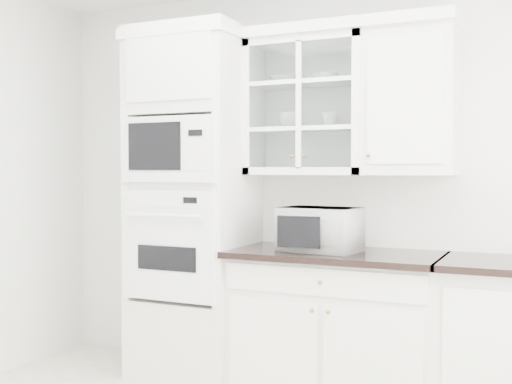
% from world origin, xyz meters
% --- Properties ---
extents(room_shell, '(4.00, 3.50, 2.70)m').
position_xyz_m(room_shell, '(0.00, 0.43, 1.78)').
color(room_shell, white).
rests_on(room_shell, ground).
extents(oven_column, '(0.76, 0.68, 2.40)m').
position_xyz_m(oven_column, '(-0.75, 1.42, 1.20)').
color(oven_column, white).
rests_on(oven_column, ground).
extents(base_cabinet_run, '(1.32, 0.67, 0.92)m').
position_xyz_m(base_cabinet_run, '(0.28, 1.45, 0.46)').
color(base_cabinet_run, white).
rests_on(base_cabinet_run, ground).
extents(extra_base_cabinet, '(0.72, 0.67, 0.92)m').
position_xyz_m(extra_base_cabinet, '(1.28, 1.45, 0.46)').
color(extra_base_cabinet, white).
rests_on(extra_base_cabinet, ground).
extents(upper_cabinet_glass, '(0.80, 0.33, 0.90)m').
position_xyz_m(upper_cabinet_glass, '(0.03, 1.58, 1.85)').
color(upper_cabinet_glass, white).
rests_on(upper_cabinet_glass, room_shell).
extents(upper_cabinet_solid, '(0.55, 0.33, 0.90)m').
position_xyz_m(upper_cabinet_solid, '(0.71, 1.58, 1.85)').
color(upper_cabinet_solid, white).
rests_on(upper_cabinet_solid, room_shell).
extents(crown_molding, '(2.14, 0.38, 0.07)m').
position_xyz_m(crown_molding, '(-0.07, 1.56, 2.33)').
color(crown_molding, white).
rests_on(crown_molding, room_shell).
extents(countertop_microwave, '(0.52, 0.45, 0.28)m').
position_xyz_m(countertop_microwave, '(0.19, 1.40, 1.06)').
color(countertop_microwave, white).
rests_on(countertop_microwave, base_cabinet_run).
extents(bowl_a, '(0.23, 0.23, 0.05)m').
position_xyz_m(bowl_a, '(-0.13, 1.57, 2.03)').
color(bowl_a, white).
rests_on(bowl_a, upper_cabinet_glass).
extents(bowl_b, '(0.22, 0.22, 0.06)m').
position_xyz_m(bowl_b, '(0.14, 1.60, 2.04)').
color(bowl_b, white).
rests_on(bowl_b, upper_cabinet_glass).
extents(cup_a, '(0.17, 0.17, 0.11)m').
position_xyz_m(cup_a, '(-0.10, 1.59, 1.76)').
color(cup_a, white).
rests_on(cup_a, upper_cabinet_glass).
extents(cup_b, '(0.12, 0.12, 0.10)m').
position_xyz_m(cup_b, '(0.18, 1.60, 1.76)').
color(cup_b, white).
rests_on(cup_b, upper_cabinet_glass).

